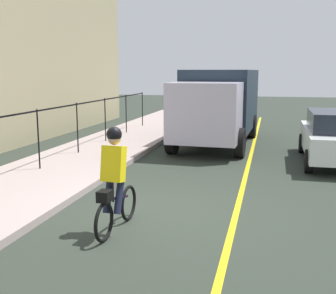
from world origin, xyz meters
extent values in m
plane|color=#2C342B|center=(0.00, 0.00, 0.00)|extent=(80.00, 80.00, 0.00)
cube|color=yellow|center=(0.00, -1.60, 0.00)|extent=(36.00, 0.12, 0.01)
cube|color=#A89591|center=(0.00, 3.40, 0.07)|extent=(40.00, 3.20, 0.15)
cylinder|color=black|center=(2.17, 3.80, 0.95)|extent=(0.04, 0.04, 1.60)
cylinder|color=black|center=(4.52, 3.80, 0.95)|extent=(0.04, 0.04, 1.60)
cylinder|color=black|center=(6.87, 3.80, 0.95)|extent=(0.04, 0.04, 1.60)
cylinder|color=black|center=(9.22, 3.80, 0.95)|extent=(0.04, 0.04, 1.60)
cylinder|color=black|center=(11.57, 3.80, 0.95)|extent=(0.04, 0.04, 1.60)
cube|color=black|center=(1.00, 3.80, 1.70)|extent=(21.14, 0.04, 0.04)
torus|color=black|center=(-0.66, 0.31, 0.33)|extent=(0.66, 0.10, 0.66)
torus|color=black|center=(-1.71, 0.37, 0.33)|extent=(0.66, 0.10, 0.66)
cube|color=black|center=(-1.19, 0.34, 0.58)|extent=(0.93, 0.09, 0.24)
cylinder|color=black|center=(-1.34, 0.35, 0.73)|extent=(0.03, 0.03, 0.35)
cube|color=yellow|center=(-1.29, 0.35, 1.21)|extent=(0.36, 0.38, 0.63)
sphere|color=tan|center=(-1.24, 0.34, 1.62)|extent=(0.22, 0.22, 0.22)
sphere|color=black|center=(-1.24, 0.34, 1.70)|extent=(0.26, 0.26, 0.26)
cylinder|color=#191E38|center=(-1.30, 0.45, 0.68)|extent=(0.34, 0.14, 0.65)
cylinder|color=#191E38|center=(-1.31, 0.25, 0.68)|extent=(0.34, 0.14, 0.65)
cube|color=black|center=(-1.66, 0.37, 0.75)|extent=(0.25, 0.21, 0.18)
cube|color=silver|center=(5.53, -4.11, 0.67)|extent=(4.42, 1.84, 0.70)
cylinder|color=black|center=(7.04, -3.27, 0.32)|extent=(0.64, 0.23, 0.64)
cylinder|color=black|center=(4.04, -3.25, 0.32)|extent=(0.64, 0.23, 0.64)
cube|color=#1D2A37|center=(9.00, -0.29, 1.63)|extent=(4.86, 2.61, 2.30)
cube|color=silver|center=(5.58, -0.13, 1.43)|extent=(1.92, 2.29, 1.90)
cylinder|color=black|center=(5.67, -1.26, 0.48)|extent=(0.97, 0.34, 0.96)
cylinder|color=black|center=(5.77, 0.98, 0.48)|extent=(0.97, 0.34, 0.96)
cylinder|color=black|center=(10.01, -1.45, 0.48)|extent=(0.97, 0.34, 0.96)
cylinder|color=black|center=(10.11, 0.78, 0.48)|extent=(0.97, 0.34, 0.96)
camera|label=1|loc=(-7.77, -2.17, 2.73)|focal=45.15mm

